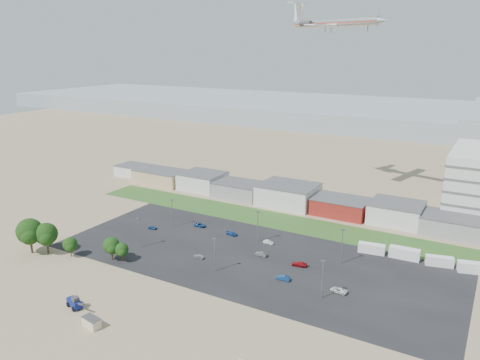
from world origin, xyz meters
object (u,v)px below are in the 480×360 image
Objects in this scene: parked_car_0 at (339,290)px; parked_car_11 at (268,242)px; parked_car_5 at (152,228)px; box_trailer_a at (372,248)px; tree_far_left at (30,234)px; parked_car_4 at (199,257)px; parked_car_6 at (232,234)px; parked_car_12 at (299,264)px; parked_car_9 at (200,225)px; portable_shed at (92,322)px; parked_car_10 at (109,249)px; parked_car_7 at (261,254)px; parked_car_1 at (283,278)px; airliner at (335,23)px; telehandler at (74,302)px.

parked_car_11 is at bearing -118.44° from parked_car_0.
parked_car_0 is 1.39× the size of parked_car_5.
tree_far_left is at bearing -157.36° from box_trailer_a.
parked_car_11 is (40.56, 8.67, 0.02)m from parked_car_5.
box_trailer_a is 2.39× the size of parked_car_4.
parked_car_0 is (89.26, 23.35, -5.65)m from tree_far_left.
box_trailer_a is 1.93× the size of parked_car_6.
parked_car_5 is at bearing -98.34° from parked_car_12.
parked_car_9 is 43.91m from parked_car_12.
portable_shed is 1.06× the size of parked_car_9.
parked_car_10 is at bearing -158.65° from box_trailer_a.
parked_car_10 is at bearing -77.88° from parked_car_12.
parked_car_4 is at bearing -66.86° from parked_car_10.
parked_car_9 is at bearing -108.98° from parked_car_7.
parked_car_12 reaches higher than parked_car_7.
box_trailer_a is 73.36m from parked_car_5.
parked_car_5 is 0.78× the size of parked_car_6.
tree_far_left reaches higher than parked_car_1.
portable_shed reaches higher than parked_car_1.
box_trailer_a is 1.78× the size of parked_car_0.
airliner is 13.48× the size of parked_car_4.
portable_shed is 58.91m from parked_car_12.
parked_car_6 is (-0.11, 61.75, -0.56)m from portable_shed.
telehandler is at bearing 16.11° from parked_car_5.
telehandler is (-9.86, 3.78, 0.39)m from portable_shed.
parked_car_5 is 0.82× the size of parked_car_7.
portable_shed is 1.15× the size of parked_car_10.
parked_car_1 is at bearing -117.76° from parked_car_9.
parked_car_7 is at bearing -133.24° from parked_car_1.
parked_car_12 is at bearing 88.20° from parked_car_7.
tree_far_left reaches higher than parked_car_7.
parked_car_11 is (27.53, -1.47, -0.03)m from parked_car_9.
tree_far_left is 62.87m from parked_car_6.
parked_car_4 is at bearing -84.27° from parked_car_0.
parked_car_1 reaches higher than parked_car_5.
tree_far_left is 0.28× the size of airliner.
parked_car_11 is at bearing -93.80° from parked_car_9.
parked_car_9 is 33.24m from parked_car_10.
portable_shed is 50.16m from parked_car_1.
parked_car_9 is (-57.06, 20.39, -0.02)m from parked_car_0.
tree_far_left is at bearing 172.78° from telehandler.
parked_car_6 is at bearing -37.52° from parked_car_10.
parked_car_12 is at bearing -66.18° from parked_car_10.
parked_car_4 is (-42.78, -1.14, -0.07)m from parked_car_0.
parked_car_4 is (10.30, 37.63, -1.01)m from telehandler.
parked_car_0 is 0.99× the size of parked_car_12.
parked_car_0 is 60.60m from parked_car_9.
parked_car_7 is at bearing -105.14° from parked_car_0.
box_trailer_a is at bearing 66.63° from portable_shed.
parked_car_7 is 47.04m from parked_car_10.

